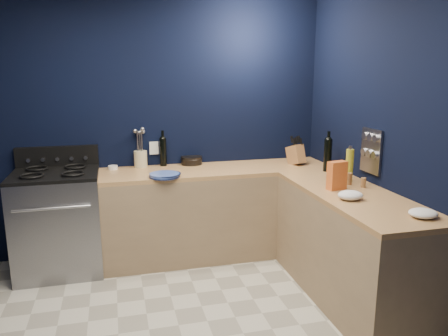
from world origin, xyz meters
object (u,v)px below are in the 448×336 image
object	(u,v)px
utensil_crock	(141,159)
knife_block	(296,155)
crouton_bag	(337,175)
plate_stack	(165,175)
gas_range	(59,224)

from	to	relation	value
utensil_crock	knife_block	distance (m)	1.59
knife_block	crouton_bag	bearing A→B (deg)	-109.46
utensil_crock	knife_block	world-z (taller)	knife_block
crouton_bag	plate_stack	bearing A→B (deg)	137.24
plate_stack	crouton_bag	distance (m)	1.53
knife_block	crouton_bag	world-z (taller)	crouton_bag
utensil_crock	crouton_bag	distance (m)	1.96
utensil_crock	gas_range	bearing A→B (deg)	-161.09
gas_range	plate_stack	world-z (taller)	plate_stack
crouton_bag	utensil_crock	bearing A→B (deg)	127.49
utensil_crock	crouton_bag	bearing A→B (deg)	-40.10
plate_stack	crouton_bag	xyz separation A→B (m)	(1.32, -0.77, 0.10)
gas_range	crouton_bag	size ratio (longest dim) A/B	3.95
crouton_bag	knife_block	bearing A→B (deg)	73.37
plate_stack	crouton_bag	size ratio (longest dim) A/B	1.18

